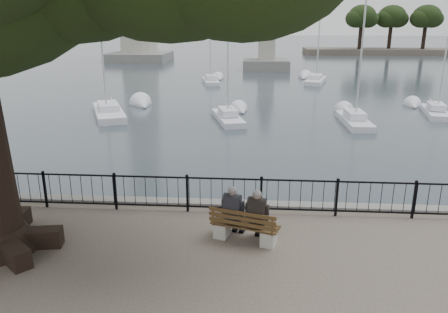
# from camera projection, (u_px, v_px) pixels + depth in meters

# --- Properties ---
(harbor) EXTENTS (260.00, 260.00, 1.20)m
(harbor) POSITION_uv_depth(u_px,v_px,m) (225.00, 221.00, 12.56)
(harbor) COLOR #64635F
(harbor) RESTS_ON ground
(railing) EXTENTS (22.06, 0.06, 1.00)m
(railing) POSITION_uv_depth(u_px,v_px,m) (224.00, 193.00, 11.77)
(railing) COLOR black
(railing) RESTS_ON ground
(bench) EXTENTS (1.69, 0.95, 0.86)m
(bench) POSITION_uv_depth(u_px,v_px,m) (244.00, 230.00, 10.28)
(bench) COLOR gray
(bench) RESTS_ON ground
(person_left) EXTENTS (0.52, 0.74, 1.36)m
(person_left) POSITION_uv_depth(u_px,v_px,m) (234.00, 214.00, 10.37)
(person_left) COLOR black
(person_left) RESTS_ON ground
(person_right) EXTENTS (0.52, 0.74, 1.36)m
(person_right) POSITION_uv_depth(u_px,v_px,m) (258.00, 217.00, 10.16)
(person_right) COLOR black
(person_right) RESTS_ON ground
(lion_monument) EXTENTS (5.91, 5.91, 8.74)m
(lion_monument) POSITION_uv_depth(u_px,v_px,m) (266.00, 53.00, 56.64)
(lion_monument) COLOR #64635F
(lion_monument) RESTS_ON ground
(sailboat_a) EXTENTS (3.98, 6.29, 10.76)m
(sailboat_a) POSITION_uv_depth(u_px,v_px,m) (109.00, 111.00, 29.00)
(sailboat_a) COLOR silver
(sailboat_a) RESTS_ON ground
(sailboat_b) EXTENTS (2.48, 4.91, 10.18)m
(sailboat_b) POSITION_uv_depth(u_px,v_px,m) (228.00, 116.00, 27.48)
(sailboat_b) COLOR silver
(sailboat_b) RESTS_ON ground
(sailboat_c) EXTENTS (1.48, 4.93, 8.92)m
(sailboat_c) POSITION_uv_depth(u_px,v_px,m) (354.00, 119.00, 26.68)
(sailboat_c) COLOR silver
(sailboat_c) RESTS_ON ground
(sailboat_d) EXTENTS (2.17, 4.83, 8.84)m
(sailboat_d) POSITION_uv_depth(u_px,v_px,m) (436.00, 111.00, 29.24)
(sailboat_d) COLOR silver
(sailboat_d) RESTS_ON ground
(sailboat_g) EXTENTS (2.98, 6.01, 10.06)m
(sailboat_g) POSITION_uv_depth(u_px,v_px,m) (316.00, 80.00, 44.81)
(sailboat_g) COLOR silver
(sailboat_g) RESTS_ON ground
(sailboat_h) EXTENTS (2.34, 5.09, 12.40)m
(sailboat_h) POSITION_uv_depth(u_px,v_px,m) (211.00, 79.00, 44.47)
(sailboat_h) COLOR silver
(sailboat_h) RESTS_ON ground
(far_shore) EXTENTS (30.00, 8.60, 9.18)m
(far_shore) POSITION_uv_depth(u_px,v_px,m) (389.00, 33.00, 82.56)
(far_shore) COLOR #4C443B
(far_shore) RESTS_ON ground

